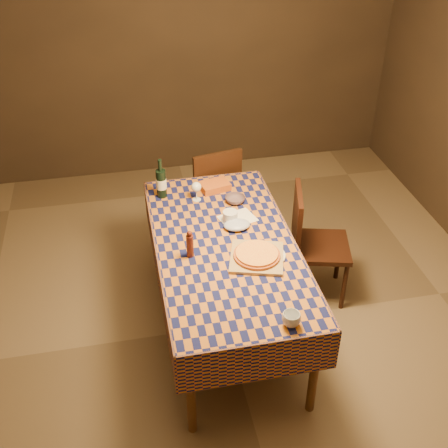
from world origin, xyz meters
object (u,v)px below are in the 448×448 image
(bowl, at_px, (235,200))
(chair_far, at_px, (213,190))
(white_plate, at_px, (266,255))
(wine_bottle, at_px, (161,183))
(cutting_board, at_px, (257,257))
(dining_table, at_px, (225,253))
(pizza, at_px, (257,254))
(chair_right, at_px, (311,239))

(bowl, distance_m, chair_far, 0.66)
(white_plate, height_order, chair_far, chair_far)
(wine_bottle, bearing_deg, cutting_board, -59.78)
(dining_table, distance_m, pizza, 0.28)
(wine_bottle, bearing_deg, white_plate, -56.31)
(cutting_board, bearing_deg, pizza, 0.00)
(dining_table, height_order, cutting_board, cutting_board)
(dining_table, bearing_deg, white_plate, -38.26)
(dining_table, relative_size, bowl, 12.38)
(chair_right, bearing_deg, white_plate, -137.67)
(white_plate, bearing_deg, bowl, 94.84)
(wine_bottle, relative_size, chair_far, 0.34)
(dining_table, distance_m, bowl, 0.53)
(dining_table, height_order, white_plate, white_plate)
(dining_table, height_order, chair_right, chair_right)
(chair_far, bearing_deg, dining_table, -96.09)
(cutting_board, height_order, wine_bottle, wine_bottle)
(bowl, relative_size, wine_bottle, 0.48)
(wine_bottle, xyz_separation_m, chair_right, (1.06, -0.44, -0.36))
(chair_far, height_order, chair_right, same)
(cutting_board, distance_m, chair_far, 1.32)
(bowl, bearing_deg, chair_far, 95.55)
(pizza, distance_m, wine_bottle, 1.03)
(wine_bottle, height_order, chair_right, wine_bottle)
(white_plate, bearing_deg, cutting_board, -170.42)
(white_plate, bearing_deg, chair_right, 42.33)
(dining_table, bearing_deg, bowl, 70.39)
(pizza, relative_size, chair_far, 0.33)
(dining_table, xyz_separation_m, bowl, (0.18, 0.49, 0.10))
(dining_table, relative_size, chair_far, 1.98)
(dining_table, distance_m, white_plate, 0.31)
(cutting_board, relative_size, bowl, 2.29)
(pizza, bearing_deg, white_plate, 9.58)
(bowl, bearing_deg, white_plate, -85.16)
(wine_bottle, relative_size, white_plate, 1.24)
(chair_right, bearing_deg, dining_table, -160.50)
(bowl, distance_m, wine_bottle, 0.57)
(pizza, xyz_separation_m, wine_bottle, (-0.52, 0.88, 0.08))
(white_plate, height_order, chair_right, chair_right)
(cutting_board, distance_m, chair_right, 0.75)
(wine_bottle, height_order, white_plate, wine_bottle)
(pizza, height_order, wine_bottle, wine_bottle)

